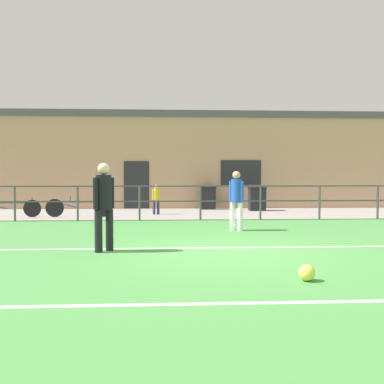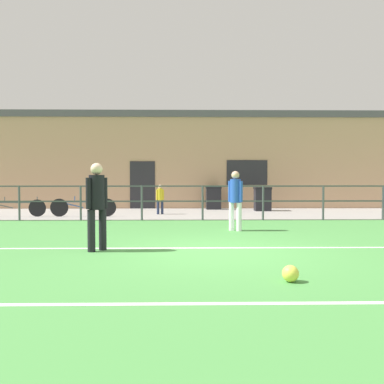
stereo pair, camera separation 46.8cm
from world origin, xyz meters
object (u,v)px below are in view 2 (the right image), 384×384
soccer_ball_match (290,274)px  spectator_child (160,197)px  bicycle_parked_0 (13,208)px  trash_bin_1 (263,199)px  player_striker (235,197)px  player_goalkeeper (97,201)px  bicycle_parked_1 (83,207)px  trash_bin_0 (214,198)px

soccer_ball_match → spectator_child: bearing=102.7°
bicycle_parked_0 → trash_bin_1: size_ratio=2.36×
player_striker → trash_bin_1: (1.87, 6.36, -0.39)m
player_goalkeeper → trash_bin_1: (4.95, 9.46, -0.47)m
player_striker → bicycle_parked_1: size_ratio=0.68×
player_goalkeeper → trash_bin_0: bearing=-149.4°
trash_bin_0 → trash_bin_1: trash_bin_1 is taller
soccer_ball_match → trash_bin_0: size_ratio=0.24×
player_goalkeeper → spectator_child: player_goalkeeper is taller
trash_bin_1 → player_striker: bearing=-106.4°
spectator_child → bicycle_parked_0: 5.24m
soccer_ball_match → bicycle_parked_1: 10.88m
player_striker → soccer_ball_match: (0.10, -5.68, -0.79)m
player_striker → bicycle_parked_0: player_striker is taller
player_goalkeeper → soccer_ball_match: size_ratio=7.32×
player_goalkeeper → player_striker: 4.37m
soccer_ball_match → spectator_child: size_ratio=0.21×
player_goalkeeper → bicycle_parked_1: bearing=-118.3°
player_goalkeeper → trash_bin_1: 10.69m
player_striker → trash_bin_0: size_ratio=1.64×
player_striker → soccer_ball_match: size_ratio=6.78×
bicycle_parked_1 → trash_bin_0: bearing=34.1°
bicycle_parked_1 → trash_bin_0: (4.86, 3.29, 0.16)m
soccer_ball_match → trash_bin_1: (1.77, 12.03, 0.40)m
soccer_ball_match → bicycle_parked_0: size_ratio=0.10×
trash_bin_0 → soccer_ball_match: bearing=-89.1°
player_striker → bicycle_parked_1: bearing=-0.2°
player_goalkeeper → trash_bin_1: player_goalkeeper is taller
trash_bin_0 → trash_bin_1: bearing=-24.1°
player_striker → bicycle_parked_1: 6.36m
player_striker → soccer_ball_match: bearing=129.4°
player_goalkeeper → trash_bin_0: (2.98, 10.34, -0.47)m
player_goalkeeper → spectator_child: bearing=-139.1°
player_goalkeeper → trash_bin_1: bearing=-160.9°
bicycle_parked_1 → trash_bin_1: trash_bin_1 is taller
bicycle_parked_1 → bicycle_parked_0: bearing=-180.0°
player_striker → trash_bin_1: 6.64m
bicycle_parked_0 → bicycle_parked_1: bearing=0.0°
soccer_ball_match → spectator_child: (-2.37, 10.54, 0.53)m
player_striker → bicycle_parked_0: bearing=10.4°
bicycle_parked_1 → trash_bin_0: size_ratio=2.39×
player_striker → trash_bin_1: bearing=-68.1°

